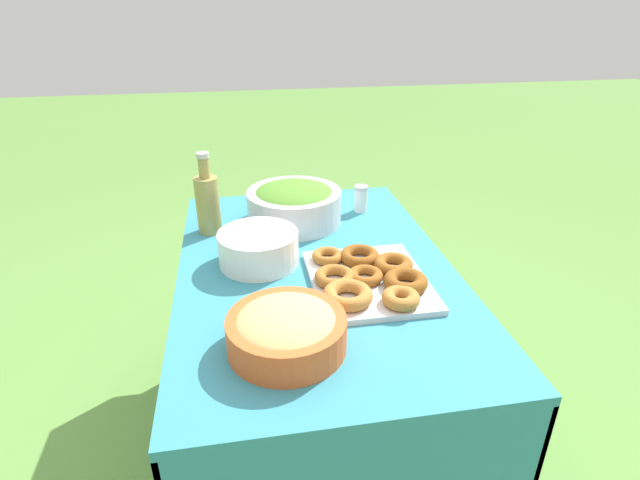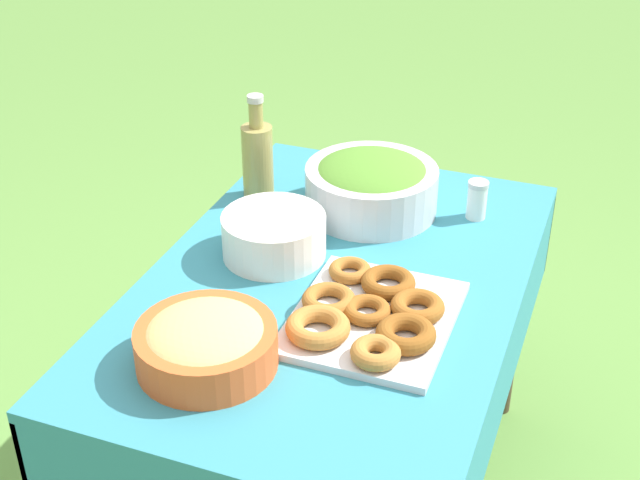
% 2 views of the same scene
% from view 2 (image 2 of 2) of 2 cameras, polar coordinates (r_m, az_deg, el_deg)
% --- Properties ---
extents(picnic_table, '(1.18, 0.77, 0.70)m').
position_cam_2_polar(picnic_table, '(1.94, 0.89, -5.09)').
color(picnic_table, teal).
rests_on(picnic_table, ground_plane).
extents(salad_bowl, '(0.31, 0.31, 0.13)m').
position_cam_2_polar(salad_bowl, '(2.11, 3.31, 3.57)').
color(salad_bowl, silver).
rests_on(salad_bowl, picnic_table).
extents(pasta_bowl, '(0.26, 0.26, 0.10)m').
position_cam_2_polar(pasta_bowl, '(1.63, -7.30, -6.52)').
color(pasta_bowl, '#E05B28').
rests_on(pasta_bowl, picnic_table).
extents(donut_platter, '(0.37, 0.31, 0.05)m').
position_cam_2_polar(donut_platter, '(1.73, 3.23, -4.80)').
color(donut_platter, silver).
rests_on(donut_platter, picnic_table).
extents(plate_stack, '(0.23, 0.23, 0.10)m').
position_cam_2_polar(plate_stack, '(1.94, -2.97, 0.29)').
color(plate_stack, white).
rests_on(plate_stack, picnic_table).
extents(olive_oil_bottle, '(0.08, 0.08, 0.26)m').
position_cam_2_polar(olive_oil_bottle, '(2.15, -4.02, 5.25)').
color(olive_oil_bottle, '#998E4C').
rests_on(olive_oil_bottle, picnic_table).
extents(salt_shaker, '(0.05, 0.05, 0.09)m').
position_cam_2_polar(salt_shaker, '(2.11, 10.02, 2.57)').
color(salt_shaker, white).
rests_on(salt_shaker, picnic_table).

